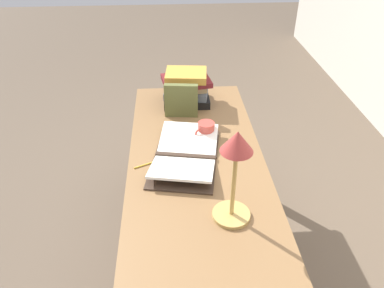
# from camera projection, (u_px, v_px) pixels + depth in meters

# --- Properties ---
(ground_plane) EXTENTS (12.00, 12.00, 0.00)m
(ground_plane) POSITION_uv_depth(u_px,v_px,m) (195.00, 255.00, 2.30)
(ground_plane) COLOR brown
(reading_desk) EXTENTS (1.57, 0.67, 0.76)m
(reading_desk) POSITION_uv_depth(u_px,v_px,m) (196.00, 172.00, 1.93)
(reading_desk) COLOR brown
(reading_desk) RESTS_ON ground_plane
(open_book) EXTENTS (0.57, 0.40, 0.06)m
(open_book) POSITION_uv_depth(u_px,v_px,m) (185.00, 155.00, 1.85)
(open_book) COLOR #38281E
(open_book) RESTS_ON reading_desk
(book_stack_tall) EXTENTS (0.26, 0.31, 0.21)m
(book_stack_tall) POSITION_uv_depth(u_px,v_px,m) (186.00, 88.00, 2.28)
(book_stack_tall) COLOR black
(book_stack_tall) RESTS_ON reading_desk
(book_standing_upright) EXTENTS (0.06, 0.19, 0.20)m
(book_standing_upright) POSITION_uv_depth(u_px,v_px,m) (181.00, 101.00, 2.14)
(book_standing_upright) COLOR brown
(book_standing_upright) RESTS_ON reading_desk
(reading_lamp) EXTENTS (0.16, 0.16, 0.41)m
(reading_lamp) POSITION_uv_depth(u_px,v_px,m) (236.00, 162.00, 1.37)
(reading_lamp) COLOR tan
(reading_lamp) RESTS_ON reading_desk
(coffee_mug) EXTENTS (0.09, 0.11, 0.09)m
(coffee_mug) POSITION_uv_depth(u_px,v_px,m) (206.00, 130.00, 1.99)
(coffee_mug) COLOR #B74238
(coffee_mug) RESTS_ON reading_desk
(pencil) EXTENTS (0.07, 0.14, 0.01)m
(pencil) POSITION_uv_depth(u_px,v_px,m) (149.00, 164.00, 1.81)
(pencil) COLOR gold
(pencil) RESTS_ON reading_desk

